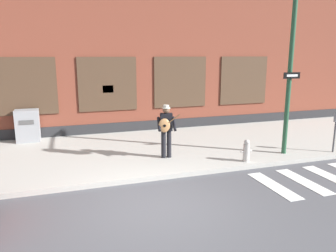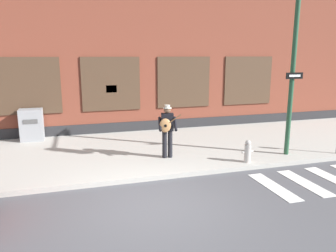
# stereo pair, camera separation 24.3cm
# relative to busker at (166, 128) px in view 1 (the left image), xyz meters

# --- Properties ---
(ground_plane) EXTENTS (160.00, 160.00, 0.00)m
(ground_plane) POSITION_rel_busker_xyz_m (-1.23, -2.99, -1.11)
(ground_plane) COLOR #4C4C51
(sidewalk) EXTENTS (28.00, 5.52, 0.14)m
(sidewalk) POSITION_rel_busker_xyz_m (-1.23, 1.28, -1.04)
(sidewalk) COLOR #ADAAA3
(sidewalk) RESTS_ON ground
(building_backdrop) EXTENTS (28.00, 4.06, 6.76)m
(building_backdrop) POSITION_rel_busker_xyz_m (-1.23, 6.04, 2.26)
(building_backdrop) COLOR brown
(building_backdrop) RESTS_ON ground
(busker) EXTENTS (0.72, 0.61, 1.71)m
(busker) POSITION_rel_busker_xyz_m (0.00, 0.00, 0.00)
(busker) COLOR black
(busker) RESTS_ON sidewalk
(traffic_light) EXTENTS (0.60, 2.51, 5.14)m
(traffic_light) POSITION_rel_busker_xyz_m (3.90, -1.69, 2.55)
(traffic_light) COLOR #234C33
(traffic_light) RESTS_ON sidewalk
(parking_meter) EXTENTS (0.13, 0.11, 1.44)m
(parking_meter) POSITION_rel_busker_xyz_m (5.60, -1.17, -0.03)
(parking_meter) COLOR #47474C
(parking_meter) RESTS_ON sidewalk
(utility_box) EXTENTS (0.85, 0.58, 1.22)m
(utility_box) POSITION_rel_busker_xyz_m (-4.37, 3.59, -0.37)
(utility_box) COLOR gray
(utility_box) RESTS_ON sidewalk
(fire_hydrant) EXTENTS (0.38, 0.20, 0.70)m
(fire_hydrant) POSITION_rel_busker_xyz_m (2.25, -1.13, -0.63)
(fire_hydrant) COLOR #B2ADA8
(fire_hydrant) RESTS_ON sidewalk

